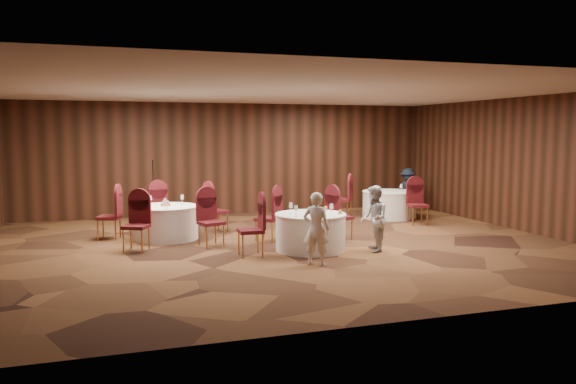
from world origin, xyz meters
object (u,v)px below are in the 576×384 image
object	(u,v)px
mic_stand	(154,205)
woman_a	(316,229)
woman_b	(374,219)
table_right	(389,204)
table_left	(166,222)
table_main	(311,232)
man_c	(408,190)

from	to	relation	value
mic_stand	woman_a	distance (m)	6.18
woman_b	mic_stand	bearing A→B (deg)	-124.56
table_right	table_left	bearing A→B (deg)	-167.97
woman_a	woman_b	world-z (taller)	woman_b
table_left	woman_b	world-z (taller)	woman_b
table_right	woman_b	xyz separation A→B (m)	(-2.44, -3.93, 0.28)
table_main	table_right	bearing A→B (deg)	43.73
table_right	table_main	bearing A→B (deg)	-136.27
table_left	woman_a	distance (m)	4.06
woman_a	woman_b	bearing A→B (deg)	-119.60
table_main	man_c	bearing A→B (deg)	42.50
woman_a	table_left	bearing A→B (deg)	-21.43
woman_a	man_c	world-z (taller)	woman_a
table_left	table_right	distance (m)	6.37
man_c	table_right	bearing A→B (deg)	-109.45
table_right	man_c	distance (m)	1.34
woman_a	man_c	bearing A→B (deg)	-98.14
table_left	woman_b	distance (m)	4.60
table_right	man_c	world-z (taller)	man_c
woman_a	woman_b	size ratio (longest dim) A/B	1.00
table_main	table_right	xyz separation A→B (m)	(3.59, 3.44, 0.00)
table_left	woman_b	bearing A→B (deg)	-34.45
table_left	mic_stand	bearing A→B (deg)	91.78
table_main	woman_b	size ratio (longest dim) A/B	1.08
woman_a	woman_b	xyz separation A→B (m)	(1.50, 0.74, 0.00)
woman_b	table_left	bearing A→B (deg)	-106.85
man_c	woman_a	bearing A→B (deg)	-99.58
woman_a	man_c	xyz separation A→B (m)	(4.97, 5.47, -0.00)
mic_stand	man_c	xyz separation A→B (m)	(7.34, -0.24, 0.17)
mic_stand	woman_a	bearing A→B (deg)	-67.53
table_left	man_c	xyz separation A→B (m)	(7.26, 2.13, 0.28)
table_left	woman_a	world-z (taller)	woman_a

